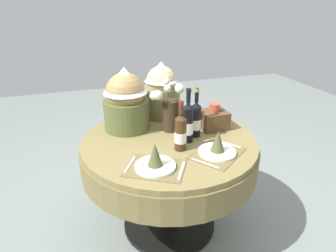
% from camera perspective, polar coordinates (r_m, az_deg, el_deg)
% --- Properties ---
extents(ground, '(8.00, 8.00, 0.00)m').
position_cam_1_polar(ground, '(2.47, 0.23, -18.66)').
color(ground, gray).
extents(dining_table, '(1.25, 1.25, 0.78)m').
position_cam_1_polar(dining_table, '(2.10, 0.26, -6.03)').
color(dining_table, olive).
rests_on(dining_table, ground).
extents(place_setting_left, '(0.42, 0.40, 0.16)m').
position_cam_1_polar(place_setting_left, '(1.67, -2.56, -6.93)').
color(place_setting_left, brown).
rests_on(place_setting_left, dining_table).
extents(place_setting_right, '(0.43, 0.41, 0.16)m').
position_cam_1_polar(place_setting_right, '(1.84, 9.78, -4.11)').
color(place_setting_right, brown).
rests_on(place_setting_right, dining_table).
extents(flower_vase, '(0.28, 0.23, 0.39)m').
position_cam_1_polar(flower_vase, '(2.08, 0.40, 3.46)').
color(flower_vase, '#332819').
rests_on(flower_vase, dining_table).
extents(wine_bottle_left, '(0.08, 0.08, 0.38)m').
position_cam_1_polar(wine_bottle_left, '(1.93, 3.94, 0.70)').
color(wine_bottle_left, black).
rests_on(wine_bottle_left, dining_table).
extents(wine_bottle_centre, '(0.07, 0.07, 0.35)m').
position_cam_1_polar(wine_bottle_centre, '(2.02, 5.52, 1.37)').
color(wine_bottle_centre, black).
rests_on(wine_bottle_centre, dining_table).
extents(wine_bottle_right, '(0.08, 0.08, 0.33)m').
position_cam_1_polar(wine_bottle_right, '(1.83, 2.51, -1.19)').
color(wine_bottle_right, '#422814').
rests_on(wine_bottle_right, dining_table).
extents(gift_tub_back_left, '(0.34, 0.34, 0.47)m').
position_cam_1_polar(gift_tub_back_left, '(2.12, -8.38, 5.64)').
color(gift_tub_back_left, '#566033').
rests_on(gift_tub_back_left, dining_table).
extents(gift_tub_back_centre, '(0.28, 0.28, 0.45)m').
position_cam_1_polar(gift_tub_back_centre, '(2.33, -1.30, 7.58)').
color(gift_tub_back_centre, olive).
rests_on(gift_tub_back_centre, dining_table).
extents(woven_basket_side_right, '(0.19, 0.17, 0.20)m').
position_cam_1_polar(woven_basket_side_right, '(2.18, 9.05, 1.42)').
color(woven_basket_side_right, brown).
rests_on(woven_basket_side_right, dining_table).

